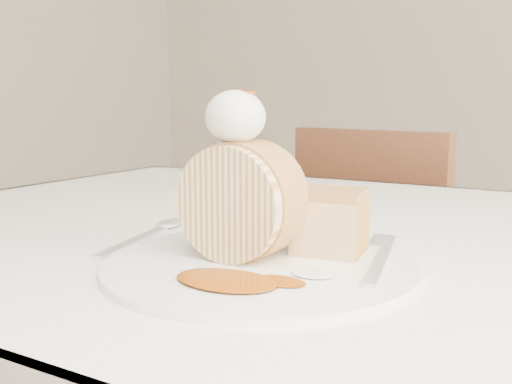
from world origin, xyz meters
The scene contains 10 objects.
table centered at (0.00, 0.20, 0.66)m, with size 1.40×0.90×0.75m.
chair_far centered at (-0.18, 0.90, 0.48)m, with size 0.48×0.48×0.85m.
plate centered at (-0.04, 0.00, 0.75)m, with size 0.30×0.30×0.01m, color white.
roulade_slice centered at (-0.06, 0.00, 0.81)m, with size 0.11×0.11×0.06m, color beige.
cake_chunk centered at (0.01, 0.06, 0.79)m, with size 0.07×0.06×0.06m, color #B48A44.
whipped_cream centered at (-0.06, 0.00, 0.90)m, with size 0.06×0.06×0.05m, color silver.
caramel_drizzle centered at (-0.06, 0.01, 0.92)m, with size 0.03×0.02×0.01m, color #843705.
caramel_pool centered at (-0.03, -0.07, 0.76)m, with size 0.09×0.06×0.00m, color #843705, non-canonical shape.
fork centered at (0.07, 0.04, 0.76)m, with size 0.02×0.18×0.00m, color silver.
spoon centered at (-0.21, 0.02, 0.75)m, with size 0.03×0.18×0.00m, color silver.
Camera 1 is at (0.22, -0.47, 0.91)m, focal length 40.00 mm.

